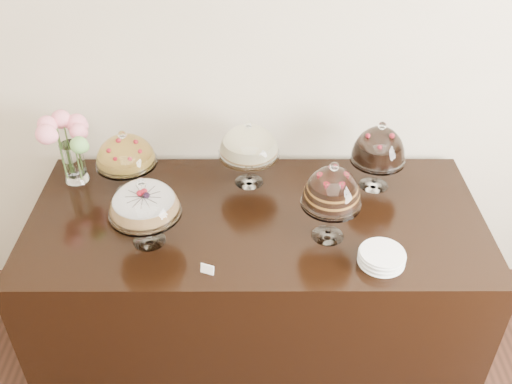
{
  "coord_description": "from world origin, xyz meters",
  "views": [
    {
      "loc": [
        -0.21,
        0.3,
        2.64
      ],
      "look_at": [
        -0.21,
        2.4,
        1.08
      ],
      "focal_mm": 40.0,
      "sensor_mm": 36.0,
      "label": 1
    }
  ],
  "objects_px": {
    "flower_vase": "(67,141)",
    "plate_stack": "(382,257)",
    "cake_stand_cheesecake": "(249,144)",
    "cake_stand_fruit_tart": "(125,153)",
    "display_counter": "(256,281)",
    "cake_stand_sugar_sponge": "(144,202)",
    "cake_stand_choco_layer": "(332,190)",
    "cake_stand_dark_choco": "(379,148)"
  },
  "relations": [
    {
      "from": "cake_stand_sugar_sponge",
      "to": "cake_stand_choco_layer",
      "type": "relative_size",
      "value": 0.86
    },
    {
      "from": "cake_stand_fruit_tart",
      "to": "plate_stack",
      "type": "relative_size",
      "value": 1.75
    },
    {
      "from": "cake_stand_choco_layer",
      "to": "cake_stand_dark_choco",
      "type": "xyz_separation_m",
      "value": [
        0.28,
        0.4,
        -0.03
      ]
    },
    {
      "from": "cake_stand_sugar_sponge",
      "to": "cake_stand_fruit_tart",
      "type": "xyz_separation_m",
      "value": [
        -0.15,
        0.39,
        0.0
      ]
    },
    {
      "from": "flower_vase",
      "to": "plate_stack",
      "type": "xyz_separation_m",
      "value": [
        1.49,
        -0.63,
        -0.21
      ]
    },
    {
      "from": "cake_stand_fruit_tart",
      "to": "plate_stack",
      "type": "xyz_separation_m",
      "value": [
        1.19,
        -0.54,
        -0.19
      ]
    },
    {
      "from": "cake_stand_sugar_sponge",
      "to": "flower_vase",
      "type": "xyz_separation_m",
      "value": [
        -0.46,
        0.48,
        0.02
      ]
    },
    {
      "from": "cake_stand_cheesecake",
      "to": "cake_stand_fruit_tart",
      "type": "relative_size",
      "value": 1.04
    },
    {
      "from": "flower_vase",
      "to": "cake_stand_cheesecake",
      "type": "bearing_deg",
      "value": -1.15
    },
    {
      "from": "cake_stand_choco_layer",
      "to": "cake_stand_dark_choco",
      "type": "distance_m",
      "value": 0.49
    },
    {
      "from": "display_counter",
      "to": "plate_stack",
      "type": "xyz_separation_m",
      "value": [
        0.55,
        -0.33,
        0.48
      ]
    },
    {
      "from": "plate_stack",
      "to": "cake_stand_choco_layer",
      "type": "bearing_deg",
      "value": 140.07
    },
    {
      "from": "flower_vase",
      "to": "plate_stack",
      "type": "relative_size",
      "value": 1.93
    },
    {
      "from": "flower_vase",
      "to": "cake_stand_fruit_tart",
      "type": "bearing_deg",
      "value": -16.41
    },
    {
      "from": "cake_stand_cheesecake",
      "to": "plate_stack",
      "type": "distance_m",
      "value": 0.87
    },
    {
      "from": "cake_stand_fruit_tart",
      "to": "flower_vase",
      "type": "relative_size",
      "value": 0.91
    },
    {
      "from": "plate_stack",
      "to": "cake_stand_sugar_sponge",
      "type": "bearing_deg",
      "value": 171.96
    },
    {
      "from": "cake_stand_cheesecake",
      "to": "cake_stand_sugar_sponge",
      "type": "bearing_deg",
      "value": -134.26
    },
    {
      "from": "cake_stand_dark_choco",
      "to": "cake_stand_choco_layer",
      "type": "bearing_deg",
      "value": -125.0
    },
    {
      "from": "cake_stand_fruit_tart",
      "to": "cake_stand_cheesecake",
      "type": "bearing_deg",
      "value": 6.68
    },
    {
      "from": "cake_stand_cheesecake",
      "to": "flower_vase",
      "type": "relative_size",
      "value": 0.94
    },
    {
      "from": "cake_stand_choco_layer",
      "to": "cake_stand_cheesecake",
      "type": "xyz_separation_m",
      "value": [
        -0.37,
        0.43,
        -0.03
      ]
    },
    {
      "from": "display_counter",
      "to": "cake_stand_cheesecake",
      "type": "xyz_separation_m",
      "value": [
        -0.04,
        0.28,
        0.68
      ]
    },
    {
      "from": "cake_stand_choco_layer",
      "to": "flower_vase",
      "type": "bearing_deg",
      "value": 160.62
    },
    {
      "from": "cake_stand_sugar_sponge",
      "to": "flower_vase",
      "type": "height_order",
      "value": "flower_vase"
    },
    {
      "from": "cake_stand_fruit_tart",
      "to": "flower_vase",
      "type": "height_order",
      "value": "flower_vase"
    },
    {
      "from": "flower_vase",
      "to": "plate_stack",
      "type": "bearing_deg",
      "value": -22.86
    },
    {
      "from": "cake_stand_choco_layer",
      "to": "cake_stand_dark_choco",
      "type": "bearing_deg",
      "value": 55.0
    },
    {
      "from": "cake_stand_choco_layer",
      "to": "cake_stand_sugar_sponge",
      "type": "bearing_deg",
      "value": -177.64
    },
    {
      "from": "cake_stand_choco_layer",
      "to": "plate_stack",
      "type": "xyz_separation_m",
      "value": [
        0.22,
        -0.18,
        -0.23
      ]
    },
    {
      "from": "display_counter",
      "to": "cake_stand_cheesecake",
      "type": "distance_m",
      "value": 0.74
    },
    {
      "from": "cake_stand_cheesecake",
      "to": "cake_stand_dark_choco",
      "type": "bearing_deg",
      "value": -2.77
    },
    {
      "from": "display_counter",
      "to": "cake_stand_sugar_sponge",
      "type": "relative_size",
      "value": 6.28
    },
    {
      "from": "cake_stand_dark_choco",
      "to": "flower_vase",
      "type": "xyz_separation_m",
      "value": [
        -1.56,
        0.05,
        0.01
      ]
    },
    {
      "from": "display_counter",
      "to": "cake_stand_cheesecake",
      "type": "height_order",
      "value": "cake_stand_cheesecake"
    },
    {
      "from": "cake_stand_choco_layer",
      "to": "cake_stand_cheesecake",
      "type": "distance_m",
      "value": 0.57
    },
    {
      "from": "cake_stand_sugar_sponge",
      "to": "flower_vase",
      "type": "distance_m",
      "value": 0.67
    },
    {
      "from": "cake_stand_fruit_tart",
      "to": "plate_stack",
      "type": "bearing_deg",
      "value": -24.42
    },
    {
      "from": "display_counter",
      "to": "flower_vase",
      "type": "xyz_separation_m",
      "value": [
        -0.95,
        0.3,
        0.69
      ]
    },
    {
      "from": "cake_stand_cheesecake",
      "to": "cake_stand_fruit_tart",
      "type": "distance_m",
      "value": 0.61
    },
    {
      "from": "display_counter",
      "to": "cake_stand_fruit_tart",
      "type": "xyz_separation_m",
      "value": [
        -0.64,
        0.21,
        0.67
      ]
    },
    {
      "from": "cake_stand_fruit_tart",
      "to": "plate_stack",
      "type": "distance_m",
      "value": 1.32
    }
  ]
}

